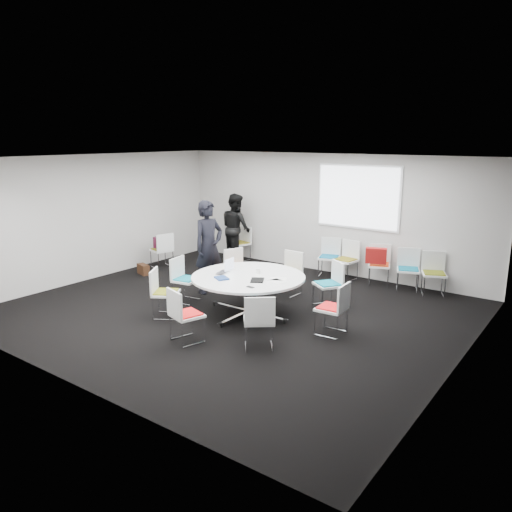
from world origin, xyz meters
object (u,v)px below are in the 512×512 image
Objects in this scene: chair_ring_h at (259,331)px; maroon_bag at (161,243)px; laptop at (224,273)px; chair_back_e at (433,282)px; chair_back_a at (329,264)px; chair_back_c at (379,273)px; brown_bag at (143,269)px; chair_back_b at (346,267)px; chair_ring_b at (328,293)px; chair_ring_c at (288,281)px; chair_ring_g at (186,325)px; chair_ring_a at (332,318)px; chair_spare_left at (162,257)px; chair_ring_d at (238,278)px; chair_ring_e at (186,288)px; person_main at (209,247)px; chair_person_back at (240,250)px; chair_ring_f at (166,302)px; conference_table at (248,287)px; person_back at (236,228)px; cup at (258,271)px; chair_back_d at (408,278)px.

chair_ring_h is 2.20× the size of maroon_bag.
maroon_bag reaches higher than laptop.
chair_back_e is 6.38m from maroon_bag.
chair_back_a reaches higher than laptop.
brown_bag is (-4.84, -2.46, -0.16)m from chair_back_c.
chair_back_b is 3.41m from laptop.
chair_ring_c is at bearing 22.37° from chair_ring_b.
chair_ring_g is at bearing 165.34° from chair_ring_h.
chair_ring_a reaches higher than brown_bag.
chair_spare_left is at bearing 31.92° from chair_ring_b.
chair_ring_d and chair_ring_e have the same top height.
chair_person_back is at bearing 34.37° from person_main.
chair_ring_f and chair_person_back have the same top height.
person_back is (-2.66, 3.01, 0.37)m from conference_table.
chair_back_a is at bearing -21.74° from laptop.
laptop is (-1.45, -1.33, 0.47)m from chair_ring_b.
maroon_bag is (-6.13, -1.73, 0.34)m from chair_back_e.
chair_ring_a is at bearing 22.02° from chair_ring_h.
chair_ring_e is at bearing -165.00° from cup.
chair_ring_g and chair_back_c have the same top height.
chair_ring_h and chair_back_c have the same top height.
chair_ring_c is (-1.73, 1.39, 0.00)m from chair_ring_a.
chair_spare_left is at bearing 97.62° from brown_bag.
person_back is at bearing 20.78° from laptop.
conference_table is 3.18m from chair_back_b.
chair_ring_b is 1.00× the size of chair_back_b.
chair_ring_b and chair_back_e have the same top height.
chair_ring_f is at bearing -117.33° from chair_spare_left.
chair_spare_left is 2.44× the size of brown_bag.
conference_table is 1.45m from chair_ring_e.
chair_ring_g is at bearing 94.25° from chair_ring_c.
chair_ring_h is 2.44× the size of brown_bag.
chair_back_a reaches higher than cup.
chair_ring_e is 1.59m from cup.
chair_ring_e is 0.46× the size of person_main.
chair_spare_left is 1.00× the size of chair_person_back.
chair_spare_left is 0.73m from brown_bag.
chair_ring_c is 2.09m from chair_ring_e.
person_main is at bearing 166.42° from cup.
chair_ring_h and chair_back_a have the same top height.
chair_ring_b is at bearing 100.47° from chair_back_a.
chair_back_b is 4.52m from maroon_bag.
conference_table is 4.01m from maroon_bag.
chair_ring_e and chair_spare_left have the same top height.
chair_person_back is at bearing -17.31° from chair_back_a.
chair_ring_b is at bearing 50.71° from conference_table.
chair_spare_left is (-5.58, -1.74, 0.00)m from chair_back_d.
maroon_bag is (-3.70, -0.01, 0.34)m from chair_ring_c.
chair_spare_left is 9.78× the size of cup.
chair_back_c is 2.80× the size of laptop.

